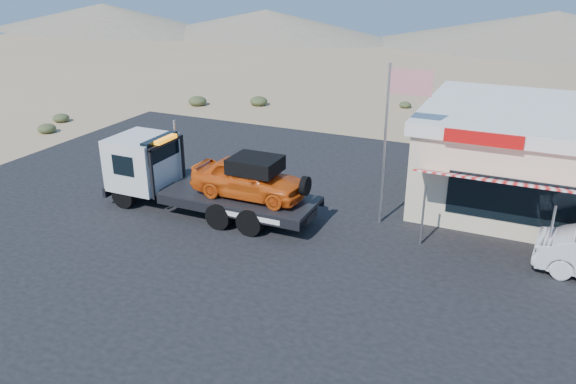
% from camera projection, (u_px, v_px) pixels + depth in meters
% --- Properties ---
extents(ground, '(120.00, 120.00, 0.00)m').
position_uv_depth(ground, '(211.00, 250.00, 19.36)').
color(ground, '#A1835B').
rests_on(ground, ground).
extents(asphalt_lot, '(32.00, 24.00, 0.02)m').
position_uv_depth(asphalt_lot, '(299.00, 225.00, 21.13)').
color(asphalt_lot, black).
rests_on(asphalt_lot, ground).
extents(tow_truck, '(8.54, 2.53, 2.86)m').
position_uv_depth(tow_truck, '(204.00, 176.00, 21.71)').
color(tow_truck, black).
rests_on(tow_truck, asphalt_lot).
extents(jerky_store, '(10.40, 9.97, 3.90)m').
position_uv_depth(jerky_store, '(556.00, 159.00, 22.18)').
color(jerky_store, beige).
rests_on(jerky_store, asphalt_lot).
extents(flagpole, '(1.55, 0.10, 6.00)m').
position_uv_depth(flagpole, '(392.00, 128.00, 19.86)').
color(flagpole, '#99999E').
rests_on(flagpole, asphalt_lot).
extents(desert_scrub, '(22.80, 31.16, 0.68)m').
position_uv_depth(desert_scrub, '(105.00, 131.00, 32.04)').
color(desert_scrub, '#2F3B1F').
rests_on(desert_scrub, ground).
extents(distant_hills, '(126.00, 48.00, 4.20)m').
position_uv_depth(distant_hills, '(378.00, 27.00, 68.89)').
color(distant_hills, '#726B59').
rests_on(distant_hills, ground).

